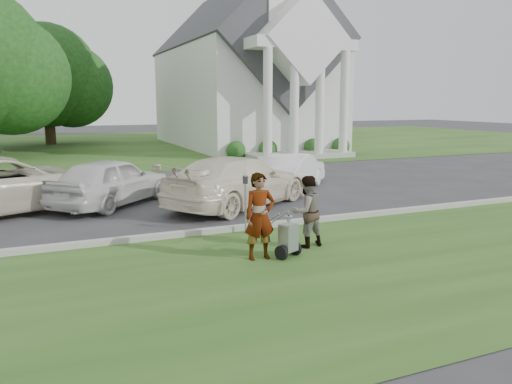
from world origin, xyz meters
TOP-DOWN VIEW (x-y plane):
  - ground at (0.00, 0.00)m, footprint 120.00×120.00m
  - grass_strip at (0.00, -3.00)m, footprint 80.00×7.00m
  - church_lawn at (0.00, 27.00)m, footprint 80.00×30.00m
  - curb at (0.00, 0.55)m, footprint 80.00×0.18m
  - church at (9.00, 23.11)m, footprint 9.19×19.00m
  - tree_back at (-4.01, 29.99)m, footprint 9.61×7.60m
  - striping_cart at (-0.08, -1.87)m, footprint 0.81×1.12m
  - person_left at (-0.65, -1.73)m, footprint 0.67×0.45m
  - person_right at (0.65, -1.33)m, footprint 0.86×0.71m
  - parking_meter_near at (-0.17, 0.25)m, footprint 0.10×0.09m
  - car_a at (-5.72, 5.23)m, footprint 6.57×4.84m
  - car_b at (-2.72, 5.05)m, footprint 4.43×4.39m
  - car_c at (0.85, 3.39)m, footprint 5.72×4.57m
  - car_d at (3.85, 5.50)m, footprint 3.87×3.88m

SIDE VIEW (x-z plane):
  - ground at x=0.00m, z-range 0.00..0.00m
  - grass_strip at x=0.00m, z-range 0.00..0.01m
  - church_lawn at x=0.00m, z-range 0.00..0.01m
  - curb at x=0.00m, z-range 0.00..0.15m
  - striping_cart at x=-0.08m, z-range -0.07..0.90m
  - car_d at x=3.85m, z-range 0.00..1.34m
  - car_b at x=-2.72m, z-range 0.00..1.52m
  - car_c at x=0.85m, z-range 0.00..1.55m
  - person_right at x=0.65m, z-range 0.00..1.59m
  - car_a at x=-5.72m, z-range 0.00..1.66m
  - person_left at x=-0.65m, z-range 0.00..1.78m
  - parking_meter_near at x=-0.17m, z-range 0.19..1.64m
  - tree_back at x=-4.01m, z-range 0.28..9.17m
  - church at x=9.00m, z-range -6.11..17.99m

